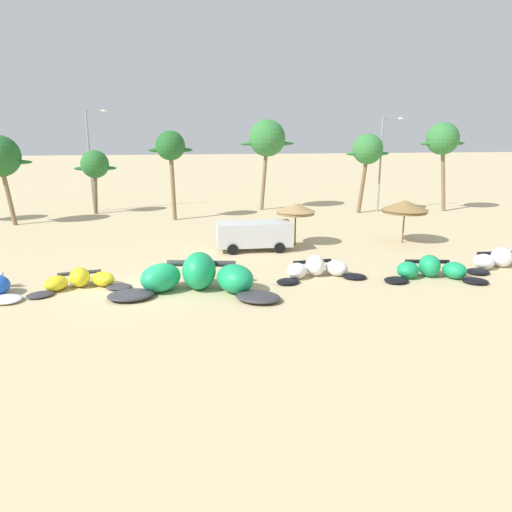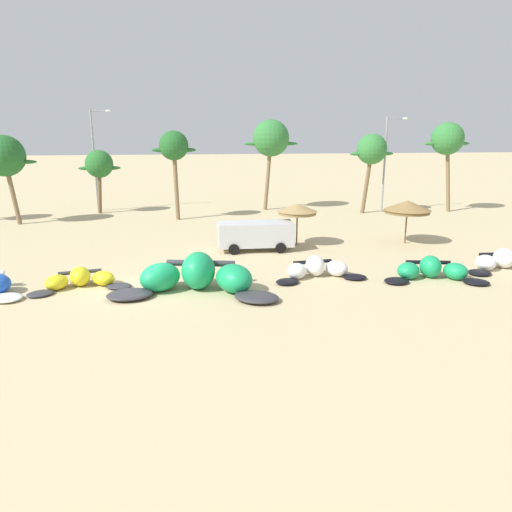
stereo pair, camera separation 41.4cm
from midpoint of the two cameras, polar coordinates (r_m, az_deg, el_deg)
ground_plane at (r=24.64m, az=-12.87°, el=-3.89°), size 260.00×260.00×0.00m
kite_left at (r=25.81m, az=-19.39°, el=-2.65°), size 5.04×2.82×0.97m
kite_left_of_center at (r=23.82m, az=-6.41°, el=-2.48°), size 8.34×4.68×1.83m
kite_center at (r=26.18m, az=7.55°, el=-1.56°), size 5.18×2.59×1.11m
kite_right_of_center at (r=27.34m, az=20.24°, el=-1.61°), size 5.53×3.03×1.17m
kite_right at (r=30.91m, az=27.56°, el=-0.59°), size 5.70×2.65×1.14m
beach_umbrella_near_van at (r=32.81m, az=5.20°, el=5.49°), size 2.66×2.66×2.84m
beach_umbrella_middle at (r=34.90m, az=17.59°, el=5.50°), size 3.16×3.16×2.96m
parked_van at (r=31.54m, az=0.13°, el=2.60°), size 4.82×2.19×1.84m
palm_left at (r=44.50m, az=-27.08°, el=10.29°), size 4.95×3.30×7.22m
palm_left_of_gap at (r=47.54m, az=-17.59°, el=10.09°), size 3.79×2.52×5.81m
palm_center_left at (r=42.48m, az=-9.28°, el=12.38°), size 3.70×2.47×7.53m
palm_center_right at (r=47.41m, az=2.00°, el=13.49°), size 5.18×3.45×8.53m
palm_right_of_gap at (r=46.73m, az=13.59°, el=11.89°), size 4.14×2.76×7.24m
palm_right at (r=49.50m, az=21.67°, el=12.47°), size 4.46×2.97×8.25m
lamppost_west at (r=48.96m, az=-17.96°, el=11.13°), size 1.95×0.24×9.39m
lamppost_west_center at (r=47.83m, az=15.24°, el=10.85°), size 2.07×0.24×8.71m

